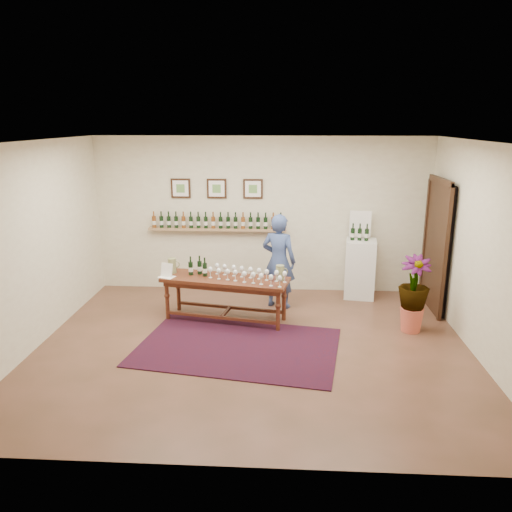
# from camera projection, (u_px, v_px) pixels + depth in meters

# --- Properties ---
(ground) EXTENTS (6.00, 6.00, 0.00)m
(ground) POSITION_uv_depth(u_px,v_px,m) (253.00, 347.00, 6.96)
(ground) COLOR #4D3322
(ground) RESTS_ON ground
(room_shell) EXTENTS (6.00, 6.00, 6.00)m
(room_shell) POSITION_uv_depth(u_px,v_px,m) (386.00, 240.00, 8.34)
(room_shell) COLOR #EBE6C8
(room_shell) RESTS_ON ground
(rug) EXTENTS (2.99, 2.24, 0.01)m
(rug) POSITION_uv_depth(u_px,v_px,m) (238.00, 347.00, 6.95)
(rug) COLOR #4A0D14
(rug) RESTS_ON ground
(tasting_table) EXTENTS (2.05, 1.00, 0.70)m
(tasting_table) POSITION_uv_depth(u_px,v_px,m) (225.00, 284.00, 7.76)
(tasting_table) COLOR #451711
(tasting_table) RESTS_ON ground
(table_glasses) EXTENTS (1.35, 0.73, 0.18)m
(table_glasses) POSITION_uv_depth(u_px,v_px,m) (247.00, 274.00, 7.60)
(table_glasses) COLOR white
(table_glasses) RESTS_ON tasting_table
(table_bottles) EXTENTS (0.31, 0.21, 0.30)m
(table_bottles) POSITION_uv_depth(u_px,v_px,m) (199.00, 266.00, 7.85)
(table_bottles) COLOR black
(table_bottles) RESTS_ON tasting_table
(pitcher_left) EXTENTS (0.19, 0.19, 0.24)m
(pitcher_left) POSITION_uv_depth(u_px,v_px,m) (172.00, 266.00, 7.96)
(pitcher_left) COLOR olive
(pitcher_left) RESTS_ON tasting_table
(pitcher_right) EXTENTS (0.17, 0.17, 0.23)m
(pitcher_right) POSITION_uv_depth(u_px,v_px,m) (280.00, 273.00, 7.60)
(pitcher_right) COLOR olive
(pitcher_right) RESTS_ON tasting_table
(menu_card) EXTENTS (0.28, 0.24, 0.22)m
(menu_card) POSITION_uv_depth(u_px,v_px,m) (167.00, 270.00, 7.76)
(menu_card) COLOR white
(menu_card) RESTS_ON tasting_table
(display_pedestal) EXTENTS (0.58, 0.58, 1.03)m
(display_pedestal) POSITION_uv_depth(u_px,v_px,m) (360.00, 269.00, 8.84)
(display_pedestal) COLOR silver
(display_pedestal) RESTS_ON ground
(pedestal_bottles) EXTENTS (0.30, 0.12, 0.29)m
(pedestal_bottles) POSITION_uv_depth(u_px,v_px,m) (360.00, 232.00, 8.66)
(pedestal_bottles) COLOR black
(pedestal_bottles) RESTS_ON display_pedestal
(info_sign) EXTENTS (0.37, 0.07, 0.52)m
(info_sign) POSITION_uv_depth(u_px,v_px,m) (360.00, 224.00, 8.79)
(info_sign) COLOR white
(info_sign) RESTS_ON display_pedestal
(potted_plant) EXTENTS (0.56, 0.56, 1.00)m
(potted_plant) POSITION_uv_depth(u_px,v_px,m) (413.00, 294.00, 7.34)
(potted_plant) COLOR #CC5944
(potted_plant) RESTS_ON ground
(person) EXTENTS (0.67, 0.55, 1.59)m
(person) POSITION_uv_depth(u_px,v_px,m) (279.00, 261.00, 8.28)
(person) COLOR #35487E
(person) RESTS_ON ground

